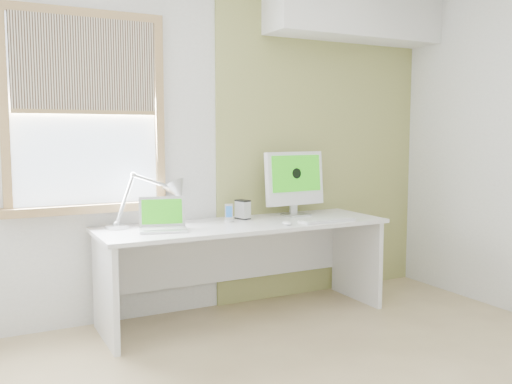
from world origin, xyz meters
TOP-DOWN VIEW (x-y plane):
  - room at (0.00, 0.00)m, footprint 4.04×3.54m
  - accent_wall at (1.00, 1.74)m, footprint 2.00×0.02m
  - soffit at (1.20, 1.57)m, footprint 1.60×0.40m
  - window at (-1.00, 1.71)m, footprint 1.20×0.14m
  - desk at (0.07, 1.44)m, footprint 2.20×0.70m
  - desk_lamp at (-0.45, 1.64)m, footprint 0.72×0.31m
  - laptop at (-0.57, 1.38)m, footprint 0.38×0.33m
  - phone_dock at (-0.01, 1.48)m, footprint 0.09×0.09m
  - external_drive at (0.15, 1.57)m, footprint 0.10×0.13m
  - imac at (0.61, 1.55)m, footprint 0.54×0.19m
  - keyboard at (0.66, 1.14)m, footprint 0.46×0.14m
  - mouse at (0.31, 1.15)m, footprint 0.06×0.10m

SIDE VIEW (x-z plane):
  - desk at x=0.07m, z-range 0.17..0.90m
  - keyboard at x=0.66m, z-range 0.73..0.75m
  - mouse at x=0.31m, z-range 0.73..0.76m
  - phone_dock at x=-0.01m, z-range 0.70..0.84m
  - laptop at x=-0.57m, z-range 0.67..0.90m
  - external_drive at x=0.15m, z-range 0.73..0.88m
  - desk_lamp at x=-0.45m, z-range 0.74..1.14m
  - imac at x=0.61m, z-range 0.76..1.28m
  - room at x=0.00m, z-range -0.02..2.62m
  - accent_wall at x=1.00m, z-range 0.00..2.60m
  - window at x=-1.00m, z-range 0.83..2.25m
  - soffit at x=1.20m, z-range 2.19..2.61m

